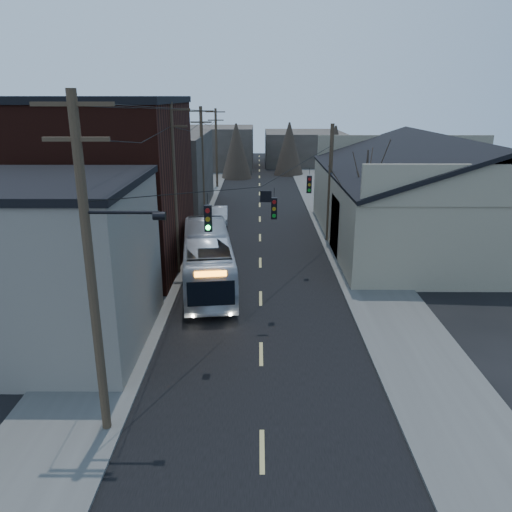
% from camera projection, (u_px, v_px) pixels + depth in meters
% --- Properties ---
extents(ground, '(160.00, 160.00, 0.00)m').
position_uv_depth(ground, '(263.00, 502.00, 13.25)').
color(ground, black).
rests_on(ground, ground).
extents(road_surface, '(9.00, 110.00, 0.02)m').
position_uv_depth(road_surface, '(260.00, 225.00, 41.81)').
color(road_surface, black).
rests_on(road_surface, ground).
extents(sidewalk_left, '(4.00, 110.00, 0.12)m').
position_uv_depth(sidewalk_left, '(183.00, 224.00, 41.82)').
color(sidewalk_left, '#474744').
rests_on(sidewalk_left, ground).
extents(sidewalk_right, '(4.00, 110.00, 0.12)m').
position_uv_depth(sidewalk_right, '(337.00, 224.00, 41.76)').
color(sidewalk_right, '#474744').
rests_on(sidewalk_right, ground).
extents(building_clapboard, '(8.00, 8.00, 7.00)m').
position_uv_depth(building_clapboard, '(46.00, 267.00, 20.79)').
color(building_clapboard, '#6E665C').
rests_on(building_clapboard, ground).
extents(building_brick, '(10.00, 12.00, 10.00)m').
position_uv_depth(building_brick, '(99.00, 186.00, 30.81)').
color(building_brick, black).
rests_on(building_brick, ground).
extents(building_left_far, '(9.00, 14.00, 7.00)m').
position_uv_depth(building_left_far, '(158.00, 173.00, 46.50)').
color(building_left_far, '#342F2A').
rests_on(building_left_far, ground).
extents(warehouse, '(16.16, 20.60, 7.73)m').
position_uv_depth(warehouse, '(439.00, 206.00, 36.16)').
color(warehouse, gray).
rests_on(warehouse, ground).
extents(building_far_left, '(10.00, 12.00, 6.00)m').
position_uv_depth(building_far_left, '(219.00, 148.00, 74.25)').
color(building_far_left, '#342F2A').
rests_on(building_far_left, ground).
extents(building_far_right, '(12.00, 14.00, 5.00)m').
position_uv_depth(building_far_right, '(303.00, 148.00, 79.10)').
color(building_far_right, '#342F2A').
rests_on(building_far_right, ground).
extents(bare_tree, '(0.40, 0.40, 7.20)m').
position_uv_depth(bare_tree, '(364.00, 209.00, 31.16)').
color(bare_tree, black).
rests_on(bare_tree, ground).
extents(utility_lines, '(11.24, 45.28, 10.50)m').
position_uv_depth(utility_lines, '(216.00, 177.00, 34.73)').
color(utility_lines, '#382B1E').
rests_on(utility_lines, ground).
extents(bus, '(3.93, 11.20, 3.05)m').
position_uv_depth(bus, '(208.00, 259.00, 28.22)').
color(bus, '#B5B9C2').
rests_on(bus, ground).
extents(parked_car, '(1.62, 4.10, 1.33)m').
position_uv_depth(parked_car, '(219.00, 215.00, 42.37)').
color(parked_car, '#A1A3A9').
rests_on(parked_car, ground).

